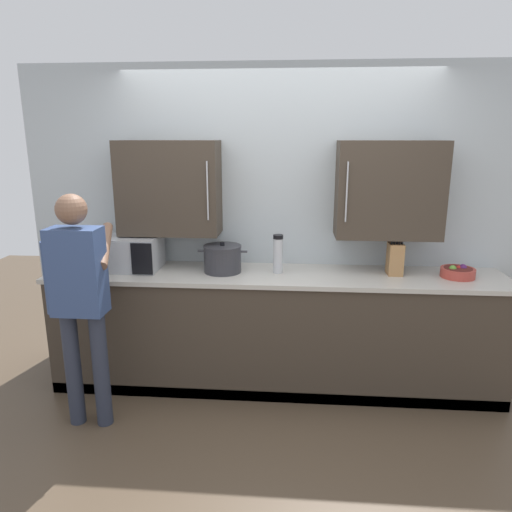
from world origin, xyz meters
TOP-DOWN VIEW (x-y plane):
  - ground_plane at (0.00, 0.00)m, footprint 9.51×9.51m
  - back_wall_tiled at (-0.00, 1.10)m, footprint 4.18×0.44m
  - counter_unit at (0.00, 0.80)m, footprint 3.56×0.63m
  - microwave_oven at (-1.26, 0.83)m, footprint 0.59×0.76m
  - knife_block at (0.92, 0.86)m, footprint 0.11×0.15m
  - fruit_bowl at (1.38, 0.81)m, footprint 0.25×0.25m
  - thermos_flask at (0.02, 0.83)m, footprint 0.08×0.08m
  - stock_pot at (-0.42, 0.81)m, footprint 0.39×0.30m
  - person_figure at (-1.29, 0.16)m, footprint 0.44×0.50m

SIDE VIEW (x-z plane):
  - ground_plane at x=0.00m, z-range 0.00..0.00m
  - counter_unit at x=0.00m, z-range 0.00..0.95m
  - person_figure at x=-1.29m, z-range 0.16..1.80m
  - fruit_bowl at x=1.38m, z-range 0.94..1.04m
  - stock_pot at x=-0.42m, z-range 0.94..1.18m
  - knife_block at x=0.92m, z-range 0.92..1.24m
  - microwave_oven at x=-1.26m, z-range 0.95..1.22m
  - thermos_flask at x=0.02m, z-range 0.95..1.26m
  - back_wall_tiled at x=0.00m, z-range 0.08..2.64m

